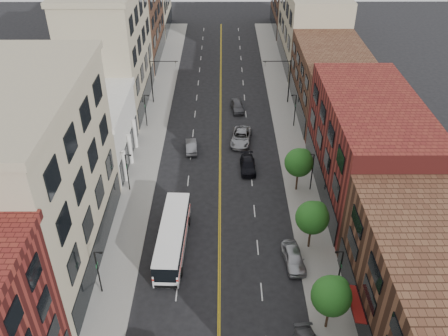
{
  "coord_description": "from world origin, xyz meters",
  "views": [
    {
      "loc": [
        0.37,
        -22.4,
        34.64
      ],
      "look_at": [
        0.49,
        21.47,
        5.0
      ],
      "focal_mm": 38.0,
      "sensor_mm": 36.0,
      "label": 1
    }
  ],
  "objects_px": {
    "car_lane_behind": "(191,146)",
    "car_lane_c": "(237,106)",
    "car_parked_far": "(293,258)",
    "car_lane_a": "(248,165)",
    "car_lane_b": "(241,137)",
    "city_bus": "(173,236)"
  },
  "relations": [
    {
      "from": "car_lane_behind",
      "to": "car_lane_a",
      "type": "relative_size",
      "value": 0.88
    },
    {
      "from": "car_parked_far",
      "to": "car_lane_behind",
      "type": "bearing_deg",
      "value": 112.06
    },
    {
      "from": "car_lane_a",
      "to": "city_bus",
      "type": "bearing_deg",
      "value": -120.91
    },
    {
      "from": "car_parked_far",
      "to": "car_lane_c",
      "type": "xyz_separation_m",
      "value": [
        -4.72,
        33.61,
        -0.03
      ]
    },
    {
      "from": "city_bus",
      "to": "car_parked_far",
      "type": "xyz_separation_m",
      "value": [
        12.2,
        -2.25,
        -0.9
      ]
    },
    {
      "from": "car_lane_behind",
      "to": "car_lane_c",
      "type": "height_order",
      "value": "car_lane_c"
    },
    {
      "from": "car_lane_c",
      "to": "car_parked_far",
      "type": "bearing_deg",
      "value": -88.27
    },
    {
      "from": "car_lane_b",
      "to": "car_lane_c",
      "type": "height_order",
      "value": "car_lane_b"
    },
    {
      "from": "car_lane_a",
      "to": "car_lane_behind",
      "type": "bearing_deg",
      "value": 147.08
    },
    {
      "from": "car_parked_far",
      "to": "car_lane_c",
      "type": "height_order",
      "value": "car_parked_far"
    },
    {
      "from": "car_lane_c",
      "to": "car_lane_behind",
      "type": "bearing_deg",
      "value": -125.16
    },
    {
      "from": "city_bus",
      "to": "car_lane_b",
      "type": "bearing_deg",
      "value": 72.44
    },
    {
      "from": "car_lane_b",
      "to": "car_lane_c",
      "type": "distance_m",
      "value": 9.83
    },
    {
      "from": "car_parked_far",
      "to": "car_lane_behind",
      "type": "xyz_separation_m",
      "value": [
        -11.39,
        21.54,
        -0.11
      ]
    },
    {
      "from": "city_bus",
      "to": "car_lane_behind",
      "type": "distance_m",
      "value": 19.33
    },
    {
      "from": "car_lane_b",
      "to": "car_lane_a",
      "type": "bearing_deg",
      "value": -77.23
    },
    {
      "from": "car_lane_behind",
      "to": "car_lane_c",
      "type": "bearing_deg",
      "value": -124.12
    },
    {
      "from": "city_bus",
      "to": "car_lane_a",
      "type": "height_order",
      "value": "city_bus"
    },
    {
      "from": "car_parked_far",
      "to": "car_lane_a",
      "type": "bearing_deg",
      "value": 96.97
    },
    {
      "from": "car_parked_far",
      "to": "car_lane_c",
      "type": "bearing_deg",
      "value": 92.2
    },
    {
      "from": "city_bus",
      "to": "car_lane_a",
      "type": "xyz_separation_m",
      "value": [
        8.39,
        14.56,
        -1.01
      ]
    },
    {
      "from": "car_lane_c",
      "to": "city_bus",
      "type": "bearing_deg",
      "value": -109.69
    }
  ]
}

